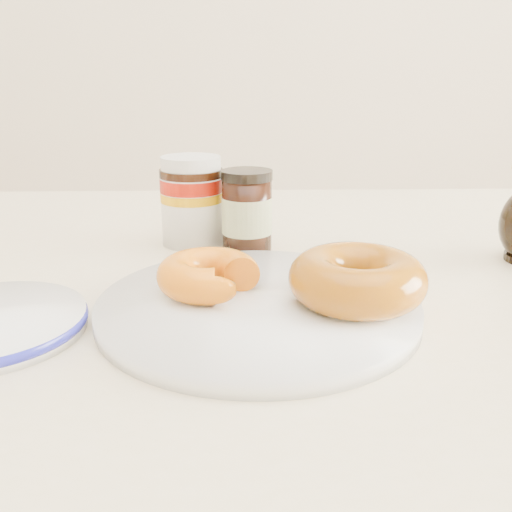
{
  "coord_description": "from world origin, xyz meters",
  "views": [
    {
      "loc": [
        -0.09,
        -0.41,
        0.95
      ],
      "look_at": [
        -0.08,
        0.08,
        0.79
      ],
      "focal_mm": 40.0,
      "sensor_mm": 36.0,
      "label": 1
    }
  ],
  "objects_px": {
    "nutella_jar": "(192,197)",
    "donut_bitten": "(208,274)",
    "dark_jar": "(247,212)",
    "dining_table": "(331,360)",
    "plate": "(258,306)",
    "donut_whole": "(357,279)"
  },
  "relations": [
    {
      "from": "plate",
      "to": "dark_jar",
      "type": "xyz_separation_m",
      "value": [
        -0.01,
        0.18,
        0.04
      ]
    },
    {
      "from": "dark_jar",
      "to": "dining_table",
      "type": "bearing_deg",
      "value": -52.85
    },
    {
      "from": "donut_bitten",
      "to": "dark_jar",
      "type": "distance_m",
      "value": 0.17
    },
    {
      "from": "dining_table",
      "to": "dark_jar",
      "type": "distance_m",
      "value": 0.19
    },
    {
      "from": "donut_bitten",
      "to": "nutella_jar",
      "type": "relative_size",
      "value": 0.87
    },
    {
      "from": "plate",
      "to": "donut_bitten",
      "type": "bearing_deg",
      "value": 155.86
    },
    {
      "from": "plate",
      "to": "nutella_jar",
      "type": "distance_m",
      "value": 0.23
    },
    {
      "from": "donut_whole",
      "to": "nutella_jar",
      "type": "height_order",
      "value": "nutella_jar"
    },
    {
      "from": "dining_table",
      "to": "donut_whole",
      "type": "relative_size",
      "value": 12.35
    },
    {
      "from": "dining_table",
      "to": "nutella_jar",
      "type": "bearing_deg",
      "value": 136.58
    },
    {
      "from": "dining_table",
      "to": "plate",
      "type": "height_order",
      "value": "plate"
    },
    {
      "from": "nutella_jar",
      "to": "dark_jar",
      "type": "distance_m",
      "value": 0.07
    },
    {
      "from": "nutella_jar",
      "to": "donut_bitten",
      "type": "bearing_deg",
      "value": -81.65
    },
    {
      "from": "donut_whole",
      "to": "dark_jar",
      "type": "xyz_separation_m",
      "value": [
        -0.09,
        0.19,
        0.01
      ]
    },
    {
      "from": "donut_bitten",
      "to": "nutella_jar",
      "type": "height_order",
      "value": "nutella_jar"
    },
    {
      "from": "donut_bitten",
      "to": "nutella_jar",
      "type": "xyz_separation_m",
      "value": [
        -0.03,
        0.19,
        0.03
      ]
    },
    {
      "from": "donut_bitten",
      "to": "nutella_jar",
      "type": "distance_m",
      "value": 0.19
    },
    {
      "from": "plate",
      "to": "donut_whole",
      "type": "distance_m",
      "value": 0.09
    },
    {
      "from": "dining_table",
      "to": "donut_bitten",
      "type": "distance_m",
      "value": 0.17
    },
    {
      "from": "donut_whole",
      "to": "donut_bitten",
      "type": "bearing_deg",
      "value": 168.01
    },
    {
      "from": "donut_bitten",
      "to": "donut_whole",
      "type": "xyz_separation_m",
      "value": [
        0.12,
        -0.03,
        0.0
      ]
    },
    {
      "from": "donut_bitten",
      "to": "dark_jar",
      "type": "bearing_deg",
      "value": 75.79
    }
  ]
}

